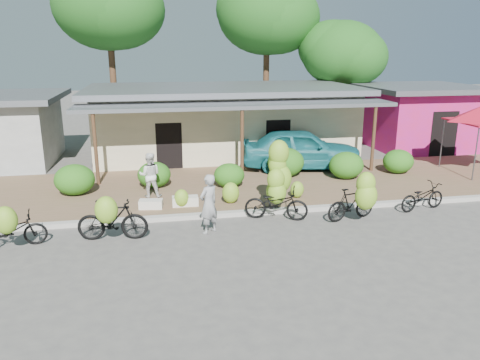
% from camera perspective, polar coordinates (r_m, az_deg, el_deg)
% --- Properties ---
extents(ground, '(100.00, 100.00, 0.00)m').
position_cam_1_polar(ground, '(13.32, 5.27, -7.01)').
color(ground, '#504D4A').
rests_on(ground, ground).
extents(sidewalk, '(60.00, 6.00, 0.12)m').
position_cam_1_polar(sidewalk, '(17.88, 0.92, -0.73)').
color(sidewalk, brown).
rests_on(sidewalk, ground).
extents(curb, '(60.00, 0.25, 0.15)m').
position_cam_1_polar(curb, '(15.09, 3.21, -3.86)').
color(curb, '#A8A399').
rests_on(curb, ground).
extents(shop_main, '(13.00, 8.50, 3.35)m').
position_cam_1_polar(shop_main, '(23.23, -2.03, 7.33)').
color(shop_main, beige).
rests_on(shop_main, ground).
extents(shop_pink, '(6.00, 6.00, 3.25)m').
position_cam_1_polar(shop_pink, '(26.94, 20.81, 7.38)').
color(shop_pink, '#C41E57').
rests_on(shop_pink, ground).
extents(tree_far_center, '(5.96, 5.90, 9.70)m').
position_cam_1_polar(tree_far_center, '(28.08, -16.21, 19.91)').
color(tree_far_center, '#533021').
rests_on(tree_far_center, ground).
extents(tree_center_right, '(5.91, 5.84, 9.38)m').
position_cam_1_polar(tree_center_right, '(29.26, 2.87, 19.71)').
color(tree_center_right, '#533021').
rests_on(tree_center_right, ground).
extents(tree_near_right, '(4.80, 4.64, 6.71)m').
position_cam_1_polar(tree_near_right, '(28.51, 11.91, 15.06)').
color(tree_near_right, '#533021').
rests_on(tree_near_right, ground).
extents(hedge_0, '(1.40, 1.26, 1.09)m').
position_cam_1_polar(hedge_0, '(17.51, -19.52, 0.04)').
color(hedge_0, '#1E6116').
rests_on(hedge_0, sidewalk).
extents(hedge_1, '(1.23, 1.11, 0.96)m').
position_cam_1_polar(hedge_1, '(17.69, -10.42, 0.64)').
color(hedge_1, '#1E6116').
rests_on(hedge_1, sidewalk).
extents(hedge_2, '(1.15, 1.04, 0.90)m').
position_cam_1_polar(hedge_2, '(17.44, -1.33, 0.58)').
color(hedge_2, '#1E6116').
rests_on(hedge_2, sidewalk).
extents(hedge_3, '(1.49, 1.34, 1.16)m').
position_cam_1_polar(hedge_3, '(18.97, 5.60, 2.17)').
color(hedge_3, '#1E6116').
rests_on(hedge_3, sidewalk).
extents(hedge_4, '(1.38, 1.24, 1.07)m').
position_cam_1_polar(hedge_4, '(19.04, 12.83, 1.76)').
color(hedge_4, '#1E6116').
rests_on(hedge_4, sidewalk).
extents(hedge_5, '(1.26, 1.14, 0.99)m').
position_cam_1_polar(hedge_5, '(20.47, 18.73, 2.16)').
color(hedge_5, '#1E6116').
rests_on(hedge_5, sidewalk).
extents(bike_far_left, '(1.89, 1.35, 1.37)m').
position_cam_1_polar(bike_far_left, '(13.76, -26.25, -5.38)').
color(bike_far_left, black).
rests_on(bike_far_left, ground).
extents(bike_left, '(1.99, 1.28, 1.47)m').
position_cam_1_polar(bike_left, '(13.28, -15.38, -4.55)').
color(bike_left, black).
rests_on(bike_left, ground).
extents(bike_center, '(2.08, 1.48, 2.41)m').
position_cam_1_polar(bike_center, '(14.62, 4.55, -1.08)').
color(bike_center, black).
rests_on(bike_center, ground).
extents(bike_right, '(1.79, 1.36, 1.68)m').
position_cam_1_polar(bike_right, '(14.59, 14.02, -2.30)').
color(bike_right, black).
rests_on(bike_right, ground).
extents(bike_far_right, '(1.84, 0.99, 0.92)m').
position_cam_1_polar(bike_far_right, '(16.42, 21.35, -1.91)').
color(bike_far_right, black).
rests_on(bike_far_right, ground).
extents(loose_banana_a, '(0.47, 0.40, 0.59)m').
position_cam_1_polar(loose_banana_a, '(15.42, -7.15, -2.20)').
color(loose_banana_a, '#71B02C').
rests_on(loose_banana_a, sidewalk).
extents(loose_banana_b, '(0.57, 0.49, 0.72)m').
position_cam_1_polar(loose_banana_b, '(15.65, -1.14, -1.56)').
color(loose_banana_b, '#71B02C').
rests_on(loose_banana_b, sidewalk).
extents(loose_banana_c, '(0.47, 0.40, 0.59)m').
position_cam_1_polar(loose_banana_c, '(16.35, 6.97, -1.15)').
color(loose_banana_c, '#71B02C').
rests_on(loose_banana_c, sidewalk).
extents(sack_near, '(0.86, 0.42, 0.30)m').
position_cam_1_polar(sack_near, '(15.58, -6.69, -2.56)').
color(sack_near, white).
rests_on(sack_near, sidewalk).
extents(sack_far, '(0.80, 0.48, 0.28)m').
position_cam_1_polar(sack_far, '(15.48, -10.81, -2.90)').
color(sack_far, white).
rests_on(sack_far, sidewalk).
extents(vendor, '(0.76, 0.72, 1.75)m').
position_cam_1_polar(vendor, '(13.33, -3.84, -2.94)').
color(vendor, gray).
rests_on(vendor, ground).
extents(bystander, '(0.83, 0.68, 1.57)m').
position_cam_1_polar(bystander, '(16.48, -10.94, 0.59)').
color(bystander, silver).
rests_on(bystander, sidewalk).
extents(teal_van, '(5.35, 2.88, 1.73)m').
position_cam_1_polar(teal_van, '(20.22, 7.47, 3.79)').
color(teal_van, '#196971').
rests_on(teal_van, sidewalk).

